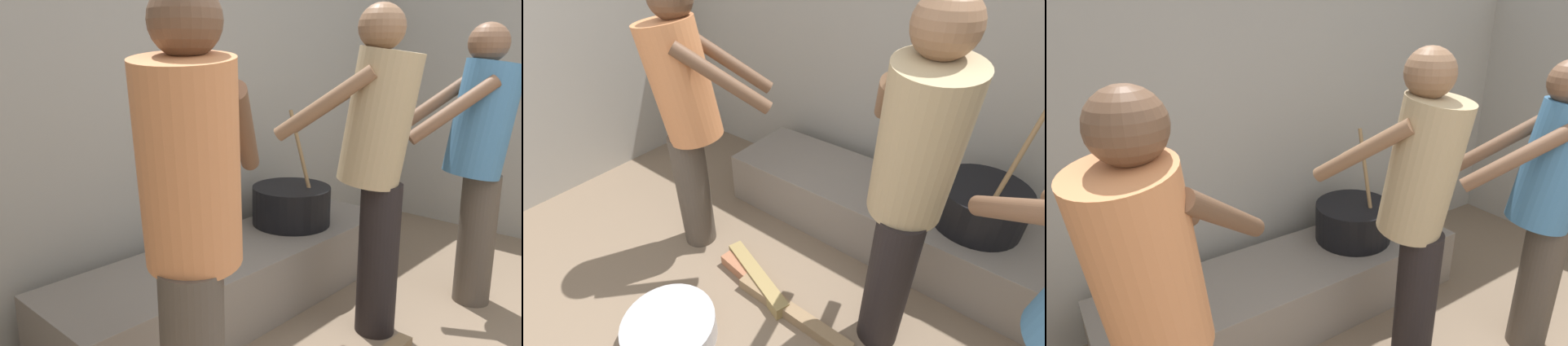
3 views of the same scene
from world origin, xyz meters
TOP-DOWN VIEW (x-y plane):
  - block_enclosure_rear at (0.00, 2.60)m, footprint 4.82×0.20m
  - hearth_ledge at (-0.02, 2.08)m, footprint 2.17×0.60m
  - cooking_pot_main at (0.47, 2.11)m, footprint 0.48×0.48m
  - cook_in_tan_shirt at (0.27, 1.42)m, footprint 0.56×0.74m
  - cook_in_orange_shirt at (-0.95, 1.34)m, footprint 0.72×0.66m
  - metal_mixing_bowl at (-0.53, 0.73)m, footprint 0.46×0.46m
  - firewood_pile at (-0.32, 1.23)m, footprint 0.94×0.27m

SIDE VIEW (x-z plane):
  - firewood_pile at x=-0.32m, z-range 0.00..0.08m
  - metal_mixing_bowl at x=-0.53m, z-range 0.00..0.14m
  - hearth_ledge at x=-0.02m, z-range 0.00..0.37m
  - cooking_pot_main at x=0.47m, z-range 0.14..0.83m
  - cook_in_orange_shirt at x=-0.95m, z-range 0.12..1.71m
  - cook_in_tan_shirt at x=0.27m, z-range 0.12..1.74m
  - block_enclosure_rear at x=0.00m, z-range 0.00..1.91m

